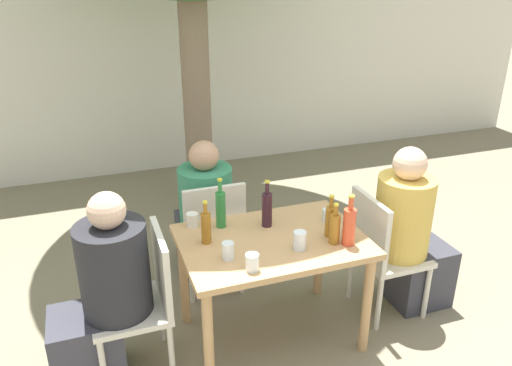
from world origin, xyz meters
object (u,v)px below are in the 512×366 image
person_seated_0 (103,299)px  drinking_glass_0 (252,262)px  patio_chair_2 (212,231)px  person_seated_2 (204,216)px  soda_bottle_3 (349,226)px  drinking_glass_3 (300,240)px  amber_bottle_2 (330,220)px  drinking_glass_1 (192,220)px  amber_bottle_4 (206,227)px  drinking_glass_4 (329,215)px  person_seated_1 (410,237)px  patio_chair_0 (144,295)px  green_bottle_0 (221,208)px  wine_bottle_5 (267,209)px  patio_chair_1 (381,248)px  drinking_glass_2 (228,251)px  dining_table_front (272,253)px  amber_bottle_1 (335,228)px

person_seated_0 → drinking_glass_0: 0.88m
patio_chair_2 → person_seated_2: size_ratio=0.79×
soda_bottle_3 → drinking_glass_3: bearing=171.1°
soda_bottle_3 → amber_bottle_2: bearing=114.0°
drinking_glass_1 → amber_bottle_2: bearing=-27.6°
drinking_glass_0 → drinking_glass_3: (0.34, 0.12, 0.01)m
amber_bottle_4 → drinking_glass_1: (-0.03, 0.23, -0.06)m
drinking_glass_0 → drinking_glass_4: size_ratio=1.19×
person_seated_1 → soda_bottle_3: (-0.62, -0.21, 0.31)m
patio_chair_0 → amber_bottle_4: amber_bottle_4 is taller
green_bottle_0 → wine_bottle_5: (0.28, -0.09, -0.01)m
patio_chair_1 → amber_bottle_4: size_ratio=3.26×
amber_bottle_2 → drinking_glass_2: (-0.67, -0.05, -0.05)m
patio_chair_1 → drinking_glass_2: size_ratio=8.57×
patio_chair_0 → patio_chair_2: same height
drinking_glass_0 → dining_table_front: bearing=51.2°
person_seated_0 → green_bottle_0: person_seated_0 is taller
patio_chair_0 → soda_bottle_3: 1.27m
dining_table_front → drinking_glass_1: bearing=143.0°
patio_chair_2 → person_seated_2: 0.23m
amber_bottle_1 → drinking_glass_1: bearing=147.1°
drinking_glass_2 → dining_table_front: bearing=22.3°
person_seated_0 → wine_bottle_5: size_ratio=3.78×
patio_chair_0 → patio_chair_1: bearing=90.0°
amber_bottle_4 → drinking_glass_3: size_ratio=2.44×
green_bottle_0 → amber_bottle_4: 0.22m
patio_chair_2 → drinking_glass_4: (0.66, -0.52, 0.27)m
green_bottle_0 → drinking_glass_0: 0.55m
person_seated_2 → wine_bottle_5: 0.81m
amber_bottle_1 → drinking_glass_3: size_ratio=2.31×
patio_chair_0 → dining_table_front: bearing=90.0°
patio_chair_1 → soda_bottle_3: (-0.39, -0.21, 0.35)m
person_seated_1 → drinking_glass_2: size_ratio=11.57×
person_seated_1 → amber_bottle_4: bearing=86.4°
person_seated_2 → soda_bottle_3: person_seated_2 is taller
dining_table_front → patio_chair_1: patio_chair_1 is taller
person_seated_0 → amber_bottle_1: 1.40m
drinking_glass_1 → dining_table_front: bearing=-37.0°
amber_bottle_1 → wine_bottle_5: (-0.30, 0.34, 0.02)m
drinking_glass_1 → drinking_glass_2: (0.10, -0.45, 0.01)m
patio_chair_1 → person_seated_2: (-1.02, 0.86, 0.01)m
drinking_glass_2 → amber_bottle_2: bearing=4.1°
patio_chair_1 → person_seated_2: size_ratio=0.79×
person_seated_0 → drinking_glass_0: bearing=70.3°
patio_chair_2 → person_seated_2: (-0.00, 0.23, 0.01)m
person_seated_0 → amber_bottle_2: bearing=86.5°
patio_chair_0 → person_seated_0: person_seated_0 is taller
amber_bottle_4 → wine_bottle_5: size_ratio=0.88×
patio_chair_0 → wine_bottle_5: size_ratio=2.87×
person_seated_0 → amber_bottle_1: person_seated_0 is taller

